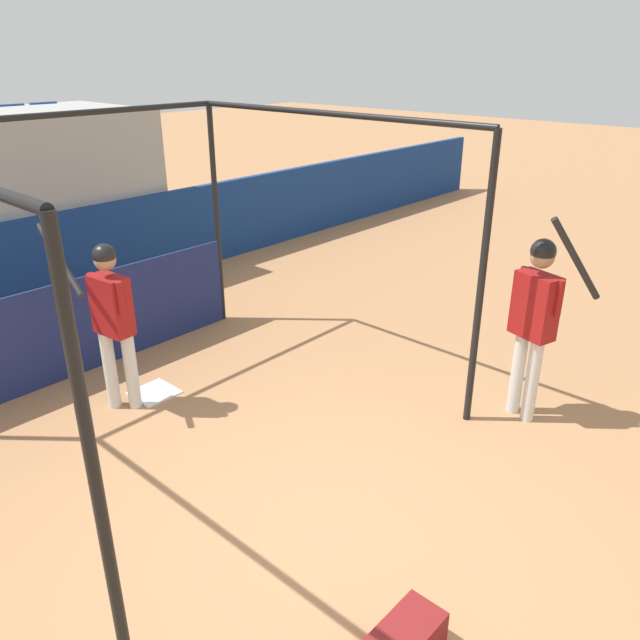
{
  "coord_description": "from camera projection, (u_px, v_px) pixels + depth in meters",
  "views": [
    {
      "loc": [
        -2.78,
        -2.4,
        3.44
      ],
      "look_at": [
        1.33,
        1.32,
        1.02
      ],
      "focal_mm": 35.0,
      "sensor_mm": 36.0,
      "label": 1
    }
  ],
  "objects": [
    {
      "name": "player_batter",
      "position": [
        111.0,
        313.0,
        6.11
      ],
      "size": [
        0.53,
        0.85,
        1.93
      ],
      "rotation": [
        0.0,
        0.0,
        1.68
      ],
      "color": "silver",
      "rests_on": "ground"
    },
    {
      "name": "player_waiting",
      "position": [
        535.0,
        313.0,
        5.92
      ],
      "size": [
        0.5,
        0.79,
        2.15
      ],
      "rotation": [
        0.0,
        0.0,
        -1.86
      ],
      "color": "silver",
      "rests_on": "ground"
    },
    {
      "name": "ground_plane",
      "position": [
        331.0,
        541.0,
        4.74
      ],
      "size": [
        60.0,
        60.0,
        0.0
      ],
      "primitive_type": "plane",
      "color": "#A8754C"
    },
    {
      "name": "home_plate",
      "position": [
        154.0,
        393.0,
        6.77
      ],
      "size": [
        0.44,
        0.44,
        0.02
      ],
      "color": "white",
      "rests_on": "ground"
    },
    {
      "name": "batting_cage",
      "position": [
        115.0,
        284.0,
        6.41
      ],
      "size": [
        3.94,
        3.89,
        2.86
      ],
      "color": "black",
      "rests_on": "ground"
    }
  ]
}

